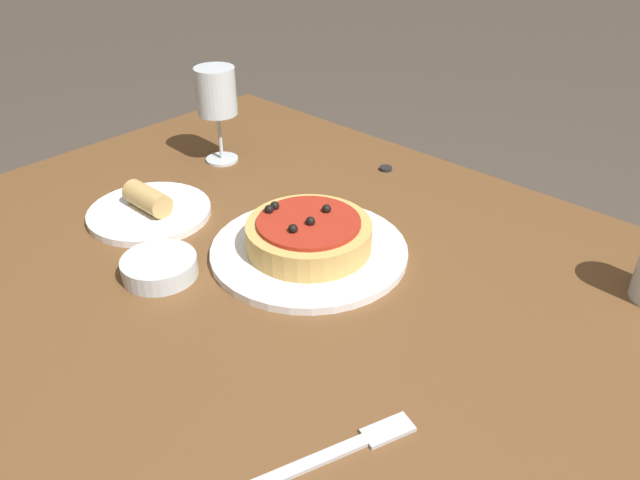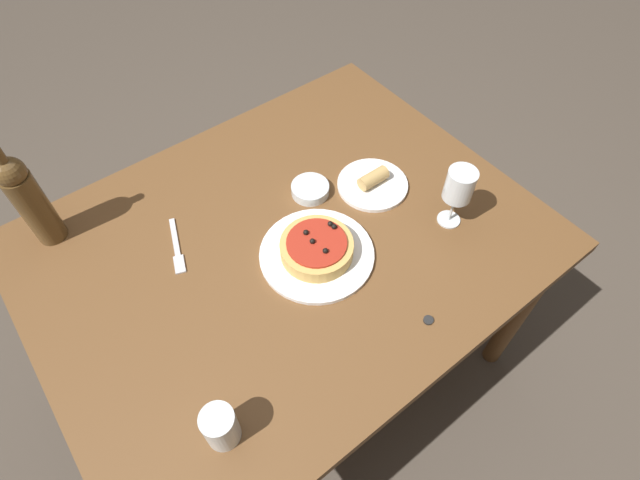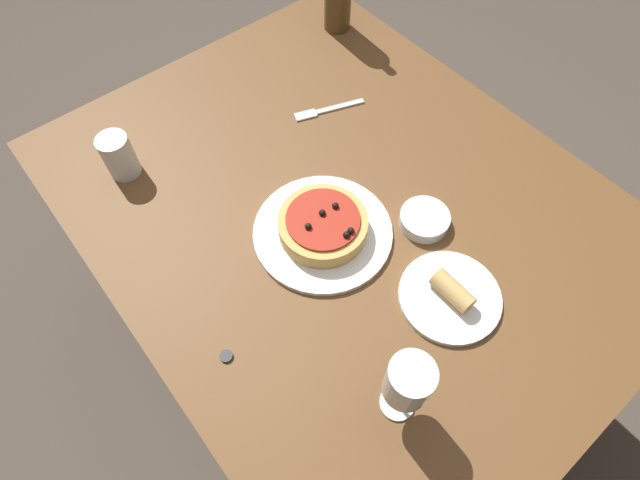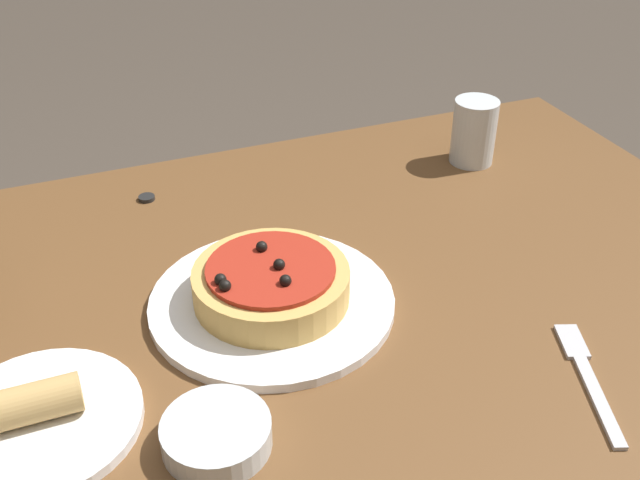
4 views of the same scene
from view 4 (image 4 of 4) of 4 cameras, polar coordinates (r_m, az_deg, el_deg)
The scene contains 8 objects.
dining_table at distance 0.91m, azimuth 0.39°, elevation -11.86°, with size 1.29×1.01×0.73m.
dinner_plate at distance 0.90m, azimuth -3.67°, elevation -4.73°, with size 0.29×0.29×0.01m.
pizza at distance 0.88m, azimuth -3.75°, elevation -3.29°, with size 0.19×0.19×0.06m.
water_cup at distance 1.22m, azimuth 11.65°, elevation 8.09°, with size 0.07×0.07×0.10m.
side_bowl at distance 0.74m, azimuth -7.90°, elevation -14.44°, with size 0.11×0.11×0.03m.
fork at distance 0.86m, azimuth 19.63°, elevation -9.53°, with size 0.08×0.18×0.00m.
side_plate at distance 0.80m, azimuth -20.59°, elevation -12.50°, with size 0.20×0.20×0.05m.
bottle_cap at distance 1.14m, azimuth -13.07°, elevation 3.14°, with size 0.02×0.02×0.01m.
Camera 4 is at (0.24, 0.59, 1.29)m, focal length 42.00 mm.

